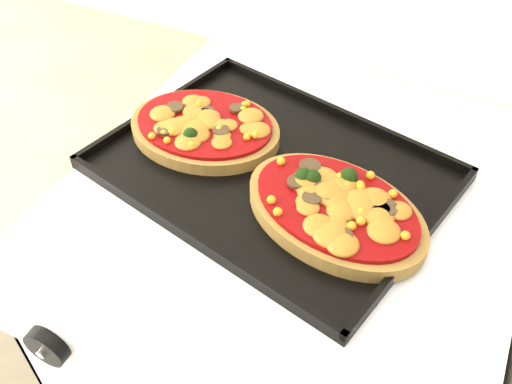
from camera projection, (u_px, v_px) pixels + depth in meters
The scene contains 5 objects.
stove at pixel (287, 351), 1.10m from camera, with size 0.60×0.60×0.91m, color white.
knob_left at pixel (47, 346), 0.66m from camera, with size 0.06×0.06×0.02m, color black.
baking_tray at pixel (272, 168), 0.78m from camera, with size 0.45×0.33×0.02m, color black.
pizza_left at pixel (205, 126), 0.82m from camera, with size 0.22×0.17×0.03m, color olive, non-canonical shape.
pizza_right at pixel (335, 208), 0.70m from camera, with size 0.24×0.16×0.04m, color olive, non-canonical shape.
Camera 1 is at (0.19, 1.16, 1.44)m, focal length 40.00 mm.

